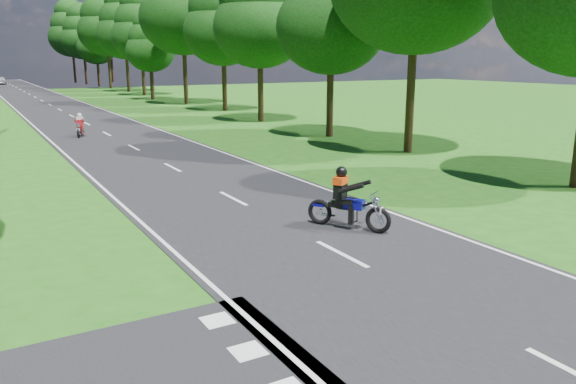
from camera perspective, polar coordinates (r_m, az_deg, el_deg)
ground at (r=11.61m, az=11.21°, el=-9.17°), size 160.00×160.00×0.00m
main_road at (r=58.60m, az=-23.03°, el=8.15°), size 7.00×140.00×0.02m
road_markings at (r=56.73m, az=-22.92°, el=8.03°), size 7.40×140.00×0.01m
treeline at (r=68.70m, az=-23.58°, el=15.65°), size 40.00×115.35×14.78m
rider_near_blue at (r=14.73m, az=6.19°, el=-0.61°), size 1.60×2.05×1.66m
rider_far_red at (r=34.16m, az=-20.40°, el=6.40°), size 0.99×1.68×1.33m
distant_car at (r=106.11m, az=-27.15°, el=10.05°), size 1.92×3.92×1.29m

